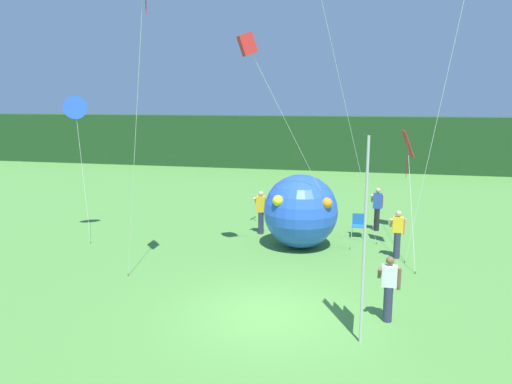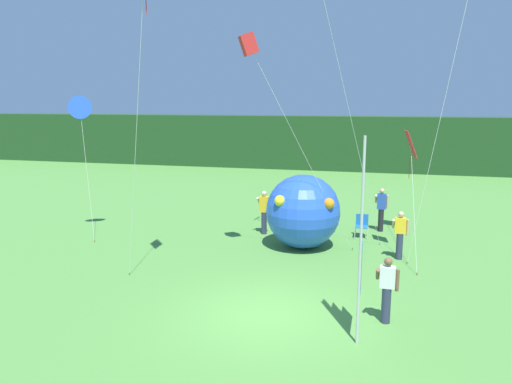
# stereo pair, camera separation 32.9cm
# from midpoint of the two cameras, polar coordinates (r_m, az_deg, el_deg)

# --- Properties ---
(ground_plane) EXTENTS (120.00, 120.00, 0.00)m
(ground_plane) POSITION_cam_midpoint_polar(r_m,az_deg,el_deg) (12.71, 2.01, -14.09)
(ground_plane) COLOR #518E3D
(distant_treeline) EXTENTS (80.00, 2.40, 4.13)m
(distant_treeline) POSITION_cam_midpoint_polar(r_m,az_deg,el_deg) (38.71, 10.80, 5.59)
(distant_treeline) COLOR #1E421E
(distant_treeline) RESTS_ON ground
(banner_flag) EXTENTS (0.06, 1.03, 4.60)m
(banner_flag) POSITION_cam_midpoint_polar(r_m,az_deg,el_deg) (11.10, 12.96, -5.92)
(banner_flag) COLOR #B7B7BC
(banner_flag) RESTS_ON ground
(person_near_banner) EXTENTS (0.55, 0.48, 1.79)m
(person_near_banner) POSITION_cam_midpoint_polar(r_m,az_deg,el_deg) (20.75, 14.81, -1.86)
(person_near_banner) COLOR black
(person_near_banner) RESTS_ON ground
(person_mid_field) EXTENTS (0.55, 0.48, 1.76)m
(person_mid_field) POSITION_cam_midpoint_polar(r_m,az_deg,el_deg) (19.68, 1.43, -2.23)
(person_mid_field) COLOR #2D334C
(person_mid_field) RESTS_ON ground
(person_far_left) EXTENTS (0.55, 0.48, 1.64)m
(person_far_left) POSITION_cam_midpoint_polar(r_m,az_deg,el_deg) (12.41, 15.73, -10.73)
(person_far_left) COLOR #2D334C
(person_far_left) RESTS_ON ground
(person_far_right) EXTENTS (0.55, 0.48, 1.66)m
(person_far_right) POSITION_cam_midpoint_polar(r_m,az_deg,el_deg) (17.30, 16.93, -4.68)
(person_far_right) COLOR #2D334C
(person_far_right) RESTS_ON ground
(inflatable_balloon) EXTENTS (2.69, 2.69, 2.69)m
(inflatable_balloon) POSITION_cam_midpoint_polar(r_m,az_deg,el_deg) (17.86, 6.01, -2.26)
(inflatable_balloon) COLOR blue
(inflatable_balloon) RESTS_ON ground
(folding_chair) EXTENTS (0.51, 0.51, 0.89)m
(folding_chair) POSITION_cam_midpoint_polar(r_m,az_deg,el_deg) (19.82, 12.67, -3.67)
(folding_chair) COLOR #BCBCC1
(folding_chair) RESTS_ON ground
(kite_blue_delta_0) EXTENTS (1.41, 1.39, 5.50)m
(kite_blue_delta_0) POSITION_cam_midpoint_polar(r_m,az_deg,el_deg) (20.24, -19.34, 9.23)
(kite_blue_delta_0) COLOR brown
(kite_blue_delta_0) RESTS_ON ground
(kite_red_box_2) EXTENTS (3.62, 2.58, 7.37)m
(kite_red_box_2) POSITION_cam_midpoint_polar(r_m,az_deg,el_deg) (15.71, -0.16, 16.65)
(kite_red_box_2) COLOR brown
(kite_red_box_2) RESTS_ON ground
(kite_red_diamond_3) EXTENTS (0.52, 2.57, 4.31)m
(kite_red_diamond_3) POSITION_cam_midpoint_polar(r_m,az_deg,el_deg) (17.46, 18.09, 4.88)
(kite_red_diamond_3) COLOR brown
(kite_red_diamond_3) RESTS_ON ground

